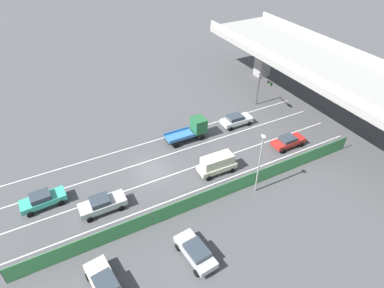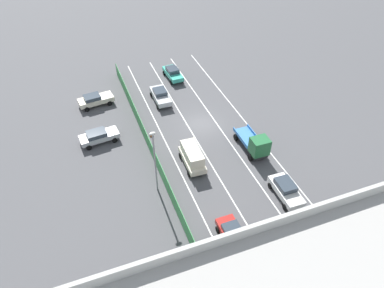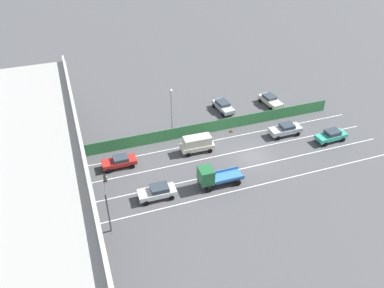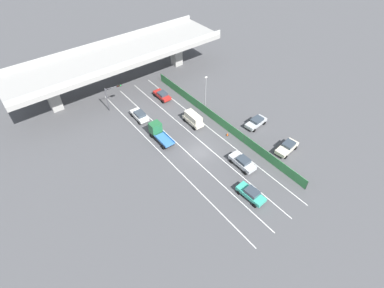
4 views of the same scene
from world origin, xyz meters
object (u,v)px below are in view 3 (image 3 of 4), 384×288
object	(u,v)px
car_sedan_red	(119,161)
car_taxi_teal	(331,135)
parked_wagon_silver	(223,106)
traffic_light	(107,198)
street_lamp	(172,109)
car_hatchback_white	(158,191)
flatbed_truck_blue	(212,177)
parked_sedan_cream	(270,100)
car_sedan_silver	(286,129)
car_van_cream	(197,143)
traffic_cone	(232,130)

from	to	relation	value
car_sedan_red	car_taxi_teal	distance (m)	29.21
parked_wagon_silver	traffic_light	distance (m)	27.77
parked_wagon_silver	street_lamp	distance (m)	11.13
car_hatchback_white	flatbed_truck_blue	distance (m)	6.69
car_sedan_red	flatbed_truck_blue	bearing A→B (deg)	-126.93
car_taxi_teal	parked_sedan_cream	size ratio (longest dim) A/B	0.96
parked_wagon_silver	street_lamp	size ratio (longest dim) A/B	0.62
car_sedan_silver	car_van_cream	bearing A→B (deg)	88.32
car_van_cream	traffic_light	world-z (taller)	traffic_light
car_sedan_silver	traffic_cone	world-z (taller)	car_sedan_silver
car_hatchback_white	parked_wagon_silver	world-z (taller)	car_hatchback_white
car_taxi_teal	parked_sedan_cream	distance (m)	12.25
parked_wagon_silver	traffic_light	bearing A→B (deg)	131.16
traffic_light	parked_sedan_cream	bearing A→B (deg)	-58.81
car_hatchback_white	car_sedan_silver	distance (m)	21.73
car_van_cream	street_lamp	size ratio (longest dim) A/B	0.61
car_hatchback_white	car_sedan_red	distance (m)	7.80
parked_wagon_silver	traffic_light	size ratio (longest dim) A/B	0.90
car_sedan_red	parked_sedan_cream	size ratio (longest dim) A/B	0.91
car_sedan_silver	parked_wagon_silver	xyz separation A→B (m)	(9.24, 5.71, -0.05)
parked_sedan_cream	car_hatchback_white	bearing A→B (deg)	123.54
car_van_cream	parked_sedan_cream	size ratio (longest dim) A/B	0.95
car_sedan_silver	street_lamp	world-z (taller)	street_lamp
car_taxi_teal	street_lamp	world-z (taller)	street_lamp
traffic_light	traffic_cone	bearing A→B (deg)	-58.16
car_hatchback_white	car_taxi_teal	size ratio (longest dim) A/B	0.97
car_taxi_teal	traffic_cone	size ratio (longest dim) A/B	8.20
car_hatchback_white	street_lamp	world-z (taller)	street_lamp
flatbed_truck_blue	street_lamp	distance (m)	12.31
flatbed_truck_blue	car_van_cream	bearing A→B (deg)	-5.88
car_sedan_silver	parked_sedan_cream	distance (m)	8.67
car_taxi_teal	traffic_light	xyz separation A→B (m)	(-5.48, 31.73, 2.77)
traffic_light	car_van_cream	bearing A→B (deg)	-54.87
car_sedan_red	traffic_cone	bearing A→B (deg)	-80.64
parked_wagon_silver	traffic_cone	size ratio (longest dim) A/B	8.36
traffic_light	traffic_cone	world-z (taller)	traffic_light
car_taxi_teal	car_van_cream	world-z (taller)	car_van_cream
car_van_cream	parked_sedan_cream	bearing A→B (deg)	-62.49
traffic_light	car_hatchback_white	bearing A→B (deg)	-69.13
flatbed_truck_blue	parked_sedan_cream	xyz separation A→B (m)	(15.26, -16.14, -0.49)
car_hatchback_white	traffic_cone	bearing A→B (deg)	-54.14
car_hatchback_white	parked_wagon_silver	size ratio (longest dim) A/B	0.95
car_sedan_red	traffic_cone	world-z (taller)	car_sedan_red
car_hatchback_white	car_sedan_red	size ratio (longest dim) A/B	1.02
car_sedan_silver	flatbed_truck_blue	world-z (taller)	flatbed_truck_blue
parked_sedan_cream	traffic_cone	xyz separation A→B (m)	(-5.18, 9.06, -0.64)
traffic_cone	street_lamp	bearing A→B (deg)	78.25
parked_sedan_cream	traffic_light	bearing A→B (deg)	121.19
car_sedan_red	car_sedan_silver	world-z (taller)	car_sedan_silver
parked_sedan_cream	parked_wagon_silver	world-z (taller)	parked_sedan_cream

